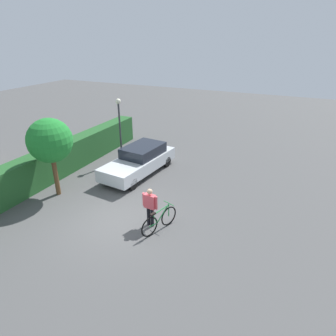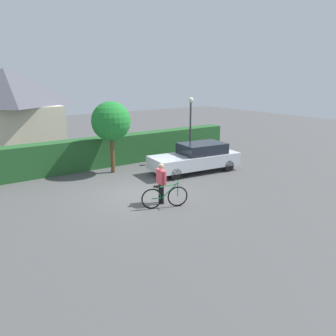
{
  "view_description": "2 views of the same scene",
  "coord_description": "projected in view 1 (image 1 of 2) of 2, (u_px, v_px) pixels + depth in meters",
  "views": [
    {
      "loc": [
        -8.08,
        -5.83,
        6.62
      ],
      "look_at": [
        3.09,
        -0.68,
        1.09
      ],
      "focal_mm": 31.82,
      "sensor_mm": 36.0,
      "label": 1
    },
    {
      "loc": [
        -6.52,
        -11.36,
        4.67
      ],
      "look_at": [
        1.18,
        -0.34,
        1.02
      ],
      "focal_mm": 36.4,
      "sensor_mm": 36.0,
      "label": 2
    }
  ],
  "objects": [
    {
      "name": "street_lamp",
      "position": [
        119.0,
        121.0,
        16.11
      ],
      "size": [
        0.28,
        0.28,
        3.55
      ],
      "color": "#38383D",
      "rests_on": "ground"
    },
    {
      "name": "parked_car_near",
      "position": [
        140.0,
        160.0,
        15.29
      ],
      "size": [
        4.69,
        2.19,
        1.42
      ],
      "color": "silver",
      "rests_on": "ground"
    },
    {
      "name": "ground_plane",
      "position": [
        119.0,
        220.0,
        11.64
      ],
      "size": [
        60.0,
        60.0,
        0.0
      ],
      "primitive_type": "plane",
      "color": "#4B4B4B"
    },
    {
      "name": "hedge_row",
      "position": [
        23.0,
        178.0,
        13.24
      ],
      "size": [
        17.44,
        0.9,
        1.56
      ],
      "primitive_type": "cube",
      "color": "#235527",
      "rests_on": "ground"
    },
    {
      "name": "bicycle",
      "position": [
        159.0,
        221.0,
        10.87
      ],
      "size": [
        1.66,
        0.73,
        0.95
      ],
      "color": "black",
      "rests_on": "ground"
    },
    {
      "name": "tree_kerbside",
      "position": [
        50.0,
        141.0,
        12.5
      ],
      "size": [
        1.9,
        1.9,
        3.5
      ],
      "color": "brown",
      "rests_on": "ground"
    },
    {
      "name": "person_rider",
      "position": [
        150.0,
        205.0,
        10.96
      ],
      "size": [
        0.24,
        0.64,
        1.55
      ],
      "color": "black",
      "rests_on": "ground"
    }
  ]
}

